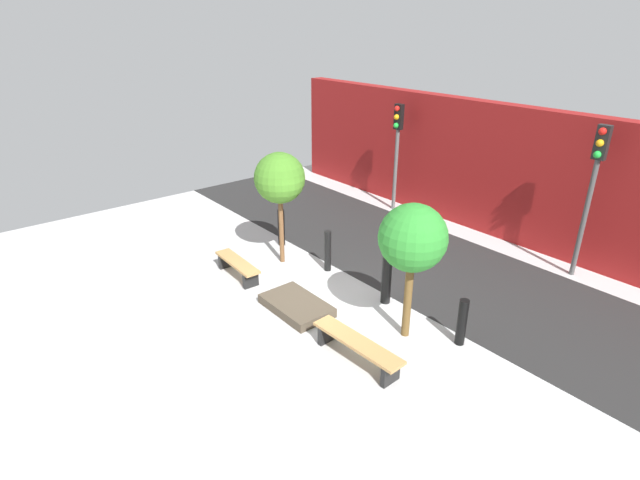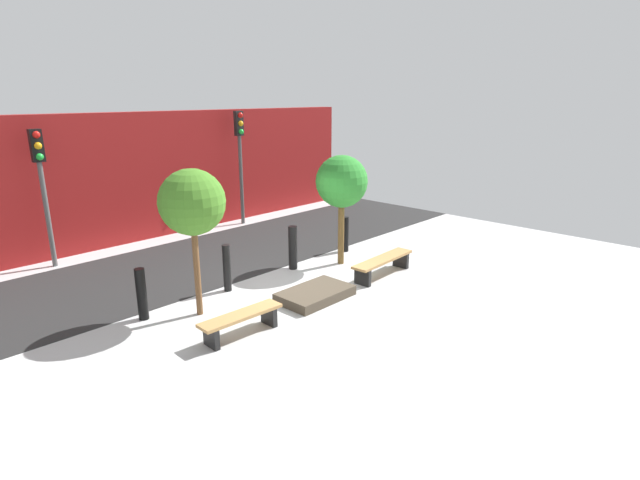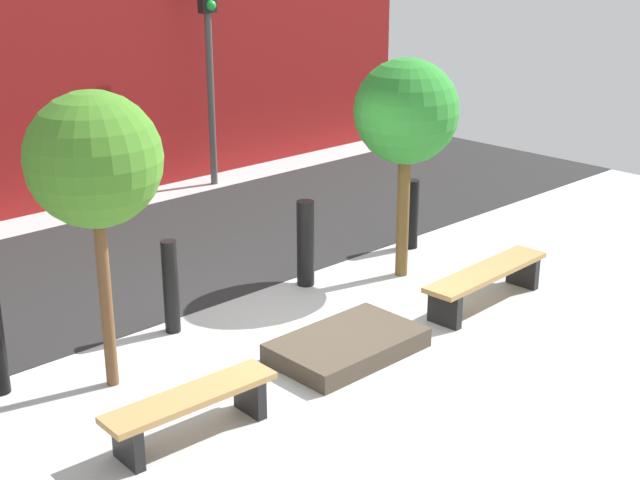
# 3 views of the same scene
# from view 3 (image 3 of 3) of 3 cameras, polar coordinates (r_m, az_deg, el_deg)

# --- Properties ---
(ground_plane) EXTENTS (18.00, 18.00, 0.00)m
(ground_plane) POSITION_cam_3_polar(r_m,az_deg,el_deg) (9.78, -0.13, -6.45)
(ground_plane) COLOR #B6B6B6
(road_strip) EXTENTS (18.00, 4.02, 0.01)m
(road_strip) POSITION_cam_3_polar(r_m,az_deg,el_deg) (12.39, -11.48, -1.12)
(road_strip) COLOR #252525
(road_strip) RESTS_ON ground
(building_facade) EXTENTS (16.20, 0.50, 3.74)m
(building_facade) POSITION_cam_3_polar(r_m,az_deg,el_deg) (14.58, -18.63, 8.91)
(building_facade) COLOR maroon
(building_facade) RESTS_ON ground
(bench_left) EXTENTS (1.64, 0.45, 0.43)m
(bench_left) POSITION_cam_3_polar(r_m,az_deg,el_deg) (7.99, -8.23, -10.47)
(bench_left) COLOR black
(bench_left) RESTS_ON ground
(bench_right) EXTENTS (2.01, 0.50, 0.45)m
(bench_right) POSITION_cam_3_polar(r_m,az_deg,el_deg) (10.74, 10.61, -2.44)
(bench_right) COLOR black
(bench_right) RESTS_ON ground
(planter_bed) EXTENTS (1.59, 0.98, 0.21)m
(planter_bed) POSITION_cam_3_polar(r_m,az_deg,el_deg) (9.44, 1.76, -6.74)
(planter_bed) COLOR #4A3F32
(planter_bed) RESTS_ON ground
(tree_behind_left_bench) EXTENTS (1.26, 1.26, 2.91)m
(tree_behind_left_bench) POSITION_cam_3_polar(r_m,az_deg,el_deg) (8.34, -14.27, 4.90)
(tree_behind_left_bench) COLOR brown
(tree_behind_left_bench) RESTS_ON ground
(tree_behind_right_bench) EXTENTS (1.30, 1.30, 2.79)m
(tree_behind_right_bench) POSITION_cam_3_polar(r_m,az_deg,el_deg) (11.03, 5.54, 8.08)
(tree_behind_right_bench) COLOR brown
(tree_behind_right_bench) RESTS_ON ground
(bollard_left) EXTENTS (0.17, 0.17, 1.07)m
(bollard_left) POSITION_cam_3_polar(r_m,az_deg,el_deg) (9.92, -9.53, -2.97)
(bollard_left) COLOR black
(bollard_left) RESTS_ON ground
(bollard_center) EXTENTS (0.22, 0.22, 1.10)m
(bollard_center) POSITION_cam_3_polar(r_m,az_deg,el_deg) (11.07, -0.93, -0.22)
(bollard_center) COLOR black
(bollard_center) RESTS_ON ground
(bollard_right) EXTENTS (0.19, 0.19, 0.98)m
(bollard_right) POSITION_cam_3_polar(r_m,az_deg,el_deg) (12.47, 5.89, 1.65)
(bollard_right) COLOR black
(bollard_right) RESTS_ON ground
(traffic_light_mid_west) EXTENTS (0.28, 0.27, 3.71)m
(traffic_light_mid_west) POSITION_cam_3_polar(r_m,az_deg,el_deg) (15.34, -7.12, 12.84)
(traffic_light_mid_west) COLOR #484848
(traffic_light_mid_west) RESTS_ON ground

